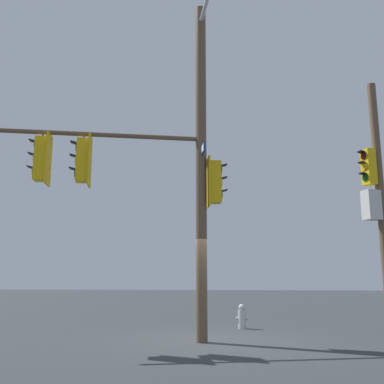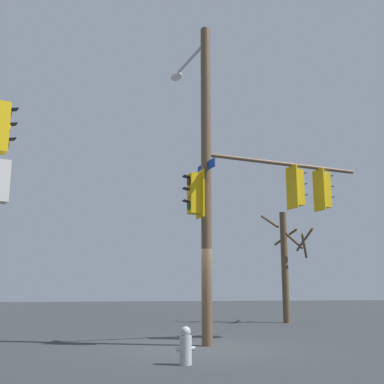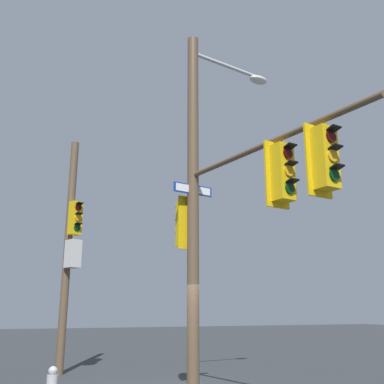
% 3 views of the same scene
% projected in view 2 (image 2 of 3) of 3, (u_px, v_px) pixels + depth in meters
% --- Properties ---
extents(ground_plane, '(80.00, 80.00, 0.00)m').
position_uv_depth(ground_plane, '(200.00, 348.00, 11.90)').
color(ground_plane, '#313438').
extents(main_signal_pole_assembly, '(5.88, 3.13, 8.98)m').
position_uv_depth(main_signal_pole_assembly, '(234.00, 175.00, 13.59)').
color(main_signal_pole_assembly, brown).
rests_on(main_signal_pole_assembly, ground).
extents(fire_hydrant, '(0.38, 0.24, 0.73)m').
position_uv_depth(fire_hydrant, '(186.00, 347.00, 9.31)').
color(fire_hydrant, '#B2B2B7').
rests_on(fire_hydrant, ground).
extents(bare_tree_behind_pole, '(2.09, 2.17, 4.76)m').
position_uv_depth(bare_tree_behind_pole, '(286.00, 261.00, 20.63)').
color(bare_tree_behind_pole, brown).
rests_on(bare_tree_behind_pole, ground).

